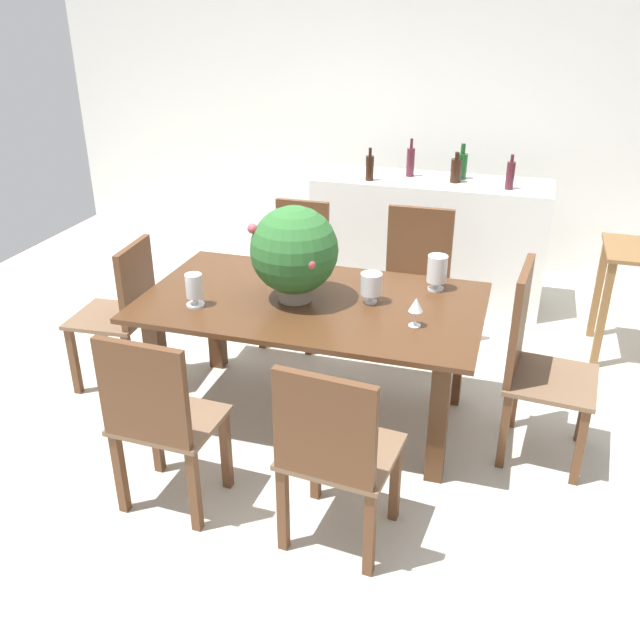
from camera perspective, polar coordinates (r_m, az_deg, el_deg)
The scene contains 20 objects.
ground_plane at distance 4.27m, azimuth -0.18°, elevation -6.95°, with size 7.04×7.04×0.00m, color beige.
back_wall at distance 6.20m, azimuth 7.14°, elevation 16.30°, with size 6.40×0.10×2.60m, color white.
dining_table at distance 3.87m, azimuth -0.67°, elevation -0.02°, with size 1.88×1.07×0.75m.
chair_far_left at distance 4.91m, azimuth -1.83°, elevation 4.61°, with size 0.42×0.48×0.97m.
chair_near_right at distance 2.98m, azimuth 1.11°, elevation -10.72°, with size 0.52×0.49×0.96m.
chair_near_left at distance 3.26m, azimuth -13.28°, elevation -7.76°, with size 0.49×0.42×0.96m.
chair_foot_end at distance 3.75m, azimuth 17.23°, elevation -2.84°, with size 0.49×0.52×1.06m.
chair_head_end at distance 4.40m, azimuth -15.93°, elevation 0.93°, with size 0.48×0.47×0.95m.
chair_far_right at distance 4.71m, azimuth 7.94°, elevation 3.77°, with size 0.48×0.42×1.00m.
flower_centerpiece at distance 3.71m, azimuth -2.15°, elevation 5.69°, with size 0.48×0.48×0.53m.
crystal_vase_left at distance 3.96m, azimuth 9.66°, elevation 4.11°, with size 0.11×0.11×0.20m.
crystal_vase_center_near at distance 3.75m, azimuth 4.26°, elevation 2.94°, with size 0.12×0.12×0.17m.
crystal_vase_right at distance 3.76m, azimuth -10.37°, elevation 2.64°, with size 0.10×0.10×0.18m.
wine_glass at distance 3.50m, azimuth 7.94°, elevation 1.17°, with size 0.07×0.07×0.16m.
kitchen_counter at distance 5.60m, azimuth 8.92°, elevation 6.55°, with size 1.81×0.57×0.97m, color silver.
wine_bottle_amber at distance 5.29m, azimuth 15.46°, elevation 11.49°, with size 0.06×0.06×0.25m.
wine_bottle_green at distance 5.37m, azimuth 4.14°, elevation 12.47°, with size 0.06×0.06×0.25m.
wine_bottle_tall at distance 5.52m, azimuth 7.50°, elevation 12.86°, with size 0.06×0.06×0.29m.
wine_bottle_clear at distance 5.51m, azimuth 11.64°, elevation 12.43°, with size 0.08×0.08×0.27m.
wine_bottle_dark at distance 5.40m, azimuth 11.18°, elevation 12.08°, with size 0.08×0.08×0.23m.
Camera 1 is at (1.05, -3.43, 2.32)m, focal length 38.68 mm.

